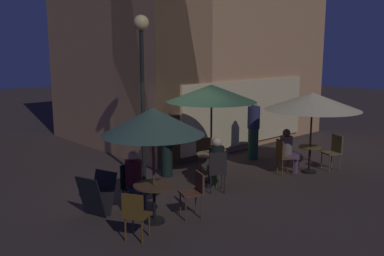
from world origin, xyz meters
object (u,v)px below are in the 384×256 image
object	(u,v)px
menu_sandwich_board	(97,194)
cafe_chair_3	(283,154)
street_lamp_near_corner	(142,59)
patron_seated_1	(288,149)
cafe_chair_1	(217,169)
patron_seated_2	(135,178)
cafe_chair_6	(135,212)
patron_standing_4	(167,145)
patio_umbrella_1	(312,101)
patio_umbrella_2	(153,122)
patron_standing_3	(253,129)
patron_seated_0	(216,160)
cafe_chair_2	(334,149)
cafe_chair_5	(131,183)
cafe_chair_4	(195,189)
cafe_table_2	(154,194)
cafe_table_0	(211,161)
patio_umbrella_0	(212,94)
cafe_table_1	(310,155)
cafe_chair_0	(205,152)

from	to	relation	value
menu_sandwich_board	cafe_chair_3	size ratio (longest dim) A/B	0.89
street_lamp_near_corner	patron_seated_1	distance (m)	4.47
cafe_chair_1	patron_seated_2	world-z (taller)	patron_seated_2
cafe_chair_6	patron_standing_4	bearing A→B (deg)	12.44
patio_umbrella_1	patio_umbrella_2	size ratio (longest dim) A/B	1.14
cafe_chair_1	patron_standing_3	world-z (taller)	patron_standing_3
patio_umbrella_1	patron_seated_0	world-z (taller)	patio_umbrella_1
patio_umbrella_1	cafe_chair_1	world-z (taller)	patio_umbrella_1
patron_seated_0	patron_seated_1	distance (m)	2.40
cafe_chair_2	cafe_chair_5	bearing A→B (deg)	9.97
patio_umbrella_1	cafe_chair_4	world-z (taller)	patio_umbrella_1
patio_umbrella_1	patron_seated_2	world-z (taller)	patio_umbrella_1
cafe_table_2	cafe_chair_5	world-z (taller)	cafe_chair_5
menu_sandwich_board	patron_seated_0	xyz separation A→B (m)	(2.81, -0.58, 0.30)
cafe_table_0	cafe_chair_1	size ratio (longest dim) A/B	0.75
cafe_chair_5	cafe_table_0	bearing A→B (deg)	97.72
cafe_chair_4	patio_umbrella_1	bearing A→B (deg)	-155.37
cafe_chair_6	cafe_chair_2	bearing A→B (deg)	-30.49
patron_standing_4	street_lamp_near_corner	bearing A→B (deg)	123.61
street_lamp_near_corner	menu_sandwich_board	world-z (taller)	street_lamp_near_corner
patio_umbrella_0	patron_seated_0	bearing A→B (deg)	-125.66
cafe_table_2	patron_seated_2	size ratio (longest dim) A/B	0.61
cafe_table_2	patio_umbrella_2	xyz separation A→B (m)	(0.00, 0.00, 1.40)
cafe_chair_1	cafe_chair_2	size ratio (longest dim) A/B	1.01
cafe_table_1	patio_umbrella_0	bearing A→B (deg)	153.85
menu_sandwich_board	cafe_chair_1	xyz separation A→B (m)	(2.73, -0.69, 0.15)
patio_umbrella_1	cafe_chair_5	xyz separation A→B (m)	(-5.12, 0.95, -1.35)
cafe_table_1	patron_seated_0	world-z (taller)	patron_seated_0
patio_umbrella_1	cafe_chair_3	bearing A→B (deg)	151.32
cafe_chair_0	cafe_chair_6	distance (m)	4.39
patio_umbrella_1	patron_standing_3	size ratio (longest dim) A/B	1.38
patio_umbrella_0	cafe_chair_2	xyz separation A→B (m)	(3.26, -1.54, -1.64)
street_lamp_near_corner	cafe_chair_5	xyz separation A→B (m)	(-1.40, -1.48, -2.47)
cafe_chair_1	patio_umbrella_2	bearing A→B (deg)	135.56
cafe_chair_1	patio_umbrella_0	bearing A→B (deg)	0.00
cafe_table_0	patron_seated_0	xyz separation A→B (m)	(-0.42, -0.59, 0.21)
cafe_chair_2	street_lamp_near_corner	bearing A→B (deg)	-9.45
street_lamp_near_corner	patio_umbrella_0	xyz separation A→B (m)	(1.20, -1.19, -0.83)
patio_umbrella_1	cafe_chair_6	bearing A→B (deg)	-177.40
patron_seated_0	cafe_table_2	bearing A→B (deg)	138.10
patron_seated_0	patron_seated_1	world-z (taller)	patron_seated_0
patron_standing_4	cafe_chair_6	bearing A→B (deg)	174.48
menu_sandwich_board	patron_seated_0	size ratio (longest dim) A/B	0.65
cafe_table_2	cafe_chair_1	distance (m)	2.14
patio_umbrella_1	cafe_chair_1	distance (m)	3.36
cafe_chair_3	patio_umbrella_0	bearing A→B (deg)	-176.46
street_lamp_near_corner	patron_seated_1	bearing A→B (deg)	-33.94
cafe_chair_1	patron_seated_0	world-z (taller)	patron_seated_0
patio_umbrella_1	patron_standing_3	xyz separation A→B (m)	(-0.01, 1.95, -1.02)
cafe_chair_0	cafe_chair_5	size ratio (longest dim) A/B	0.96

